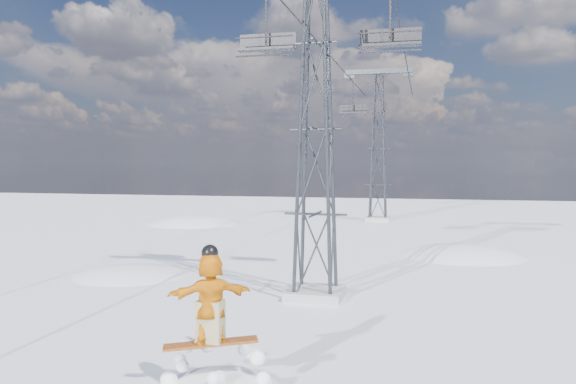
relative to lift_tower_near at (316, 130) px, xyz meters
name	(u,v)px	position (x,y,z in m)	size (l,w,h in m)	color
lift_tower_near	(316,130)	(0.00, 0.00, 0.00)	(5.20, 1.80, 11.43)	#999999
lift_tower_far	(378,149)	(0.00, 25.00, 0.00)	(5.20, 1.80, 11.43)	#999999
haul_cables	(358,38)	(0.00, 11.50, 5.38)	(4.46, 51.00, 0.06)	black
lift_chair_near	(267,43)	(-2.20, 1.98, 3.28)	(2.12, 0.61, 2.63)	black
lift_chair_mid	(390,39)	(2.20, 2.23, 3.26)	(2.13, 0.61, 2.65)	black
lift_chair_far	(353,110)	(-2.20, 27.22, 3.18)	(2.21, 0.64, 2.74)	black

